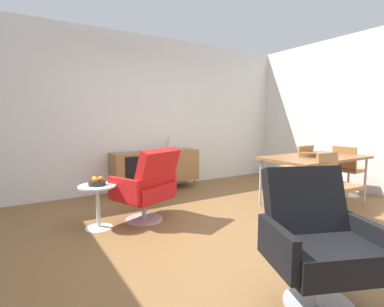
{
  "coord_description": "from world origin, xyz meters",
  "views": [
    {
      "loc": [
        -2.05,
        -2.45,
        1.3
      ],
      "look_at": [
        0.03,
        0.89,
        0.83
      ],
      "focal_mm": 26.93,
      "sensor_mm": 36.0,
      "label": 1
    }
  ],
  "objects": [
    {
      "name": "ground_plane",
      "position": [
        0.0,
        0.0,
        0.0
      ],
      "size": [
        8.32,
        8.32,
        0.0
      ],
      "primitive_type": "plane",
      "color": "brown"
    },
    {
      "name": "wall_back",
      "position": [
        0.0,
        2.6,
        1.4
      ],
      "size": [
        6.8,
        0.12,
        2.8
      ],
      "primitive_type": "cube",
      "color": "silver",
      "rests_on": "ground_plane"
    },
    {
      "name": "wall_right",
      "position": [
        3.2,
        0.0,
        1.4
      ],
      "size": [
        0.12,
        5.6,
        2.8
      ],
      "primitive_type": "cube",
      "color": "silver",
      "rests_on": "ground_plane"
    },
    {
      "name": "sideboard",
      "position": [
        0.12,
        2.3,
        0.44
      ],
      "size": [
        1.6,
        0.45,
        0.72
      ],
      "color": "olive",
      "rests_on": "ground_plane"
    },
    {
      "name": "vase_cobalt",
      "position": [
        0.4,
        2.3,
        0.82
      ],
      "size": [
        0.1,
        0.1,
        0.29
      ],
      "color": "beige",
      "rests_on": "sideboard"
    },
    {
      "name": "dining_table",
      "position": [
        1.79,
        0.22,
        0.7
      ],
      "size": [
        1.6,
        0.9,
        0.74
      ],
      "color": "brown",
      "rests_on": "ground_plane"
    },
    {
      "name": "wooden_bowl_on_table",
      "position": [
        1.68,
        0.26,
        0.77
      ],
      "size": [
        0.26,
        0.26,
        0.06
      ],
      "primitive_type": "cylinder",
      "color": "brown",
      "rests_on": "dining_table"
    },
    {
      "name": "dining_chair_far_end",
      "position": [
        2.68,
        0.22,
        0.47
      ],
      "size": [
        0.45,
        0.42,
        0.86
      ],
      "color": "#9E7042",
      "rests_on": "ground_plane"
    },
    {
      "name": "dining_chair_back_right",
      "position": [
        2.14,
        0.78,
        0.47
      ],
      "size": [
        0.41,
        0.43,
        0.86
      ],
      "color": "#9E7042",
      "rests_on": "ground_plane"
    },
    {
      "name": "dining_chair_front_left",
      "position": [
        1.44,
        -0.34,
        0.47
      ],
      "size": [
        0.43,
        0.45,
        0.86
      ],
      "color": "#9E7042",
      "rests_on": "ground_plane"
    },
    {
      "name": "lounge_chair_red",
      "position": [
        -0.65,
        0.87,
        0.47
      ],
      "size": [
        0.86,
        0.83,
        0.95
      ],
      "color": "red",
      "rests_on": "ground_plane"
    },
    {
      "name": "armchair_black_shell",
      "position": [
        -0.28,
        -1.26,
        0.47
      ],
      "size": [
        0.86,
        0.83,
        0.95
      ],
      "color": "black",
      "rests_on": "ground_plane"
    },
    {
      "name": "side_table_round",
      "position": [
        -1.24,
        0.97,
        0.32
      ],
      "size": [
        0.44,
        0.44,
        0.52
      ],
      "color": "white",
      "rests_on": "ground_plane"
    },
    {
      "name": "fruit_bowl",
      "position": [
        -1.24,
        0.97,
        0.56
      ],
      "size": [
        0.2,
        0.2,
        0.11
      ],
      "color": "#262628",
      "rests_on": "side_table_round"
    }
  ]
}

